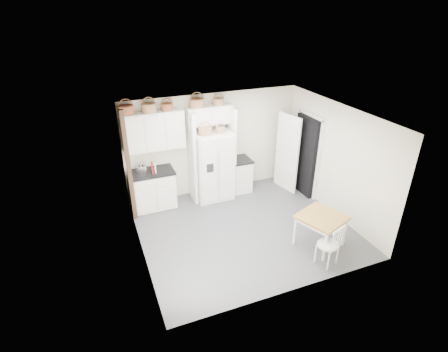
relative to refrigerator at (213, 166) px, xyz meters
name	(u,v)px	position (x,y,z in m)	size (l,w,h in m)	color
floor	(244,229)	(0.15, -1.62, -0.88)	(4.50, 4.50, 0.00)	#4D4D4D
ceiling	(248,116)	(0.15, -1.62, 1.72)	(4.50, 4.50, 0.00)	white
wall_back	(213,144)	(0.15, 0.38, 0.42)	(4.50, 4.50, 0.00)	beige
wall_left	(136,197)	(-2.10, -1.62, 0.42)	(4.00, 4.00, 0.00)	beige
wall_right	(335,160)	(2.40, -1.62, 0.42)	(4.00, 4.00, 0.00)	beige
refrigerator	(213,166)	(0.00, 0.00, 0.00)	(0.91, 0.73, 1.76)	silver
base_cab_left	(154,190)	(-1.51, 0.08, -0.42)	(0.99, 0.63, 0.92)	white
base_cab_right	(240,175)	(0.79, 0.08, -0.45)	(0.49, 0.58, 0.86)	white
dining_table	(320,231)	(1.35, -2.70, -0.53)	(0.84, 0.84, 0.70)	olive
windsor_chair	(328,245)	(1.14, -3.23, -0.45)	(0.43, 0.39, 0.87)	white
counter_left	(152,172)	(-1.51, 0.08, 0.06)	(1.03, 0.67, 0.04)	black
counter_right	(240,160)	(0.79, 0.08, -0.01)	(0.53, 0.62, 0.04)	black
toaster	(141,169)	(-1.74, 0.08, 0.17)	(0.26, 0.15, 0.18)	silver
cookbook_red	(152,168)	(-1.50, 0.00, 0.20)	(0.04, 0.16, 0.25)	#9B0A12
cookbook_cream	(155,168)	(-1.43, 0.00, 0.19)	(0.03, 0.15, 0.22)	beige
basket_upper_a	(126,110)	(-1.90, 0.21, 1.56)	(0.34, 0.34, 0.19)	brown
basket_upper_b	(149,108)	(-1.41, 0.21, 1.56)	(0.33, 0.33, 0.19)	brown
basket_upper_c	(167,107)	(-1.00, 0.21, 1.55)	(0.27, 0.27, 0.16)	brown
basket_bridge_a	(197,103)	(-0.29, 0.21, 1.57)	(0.35, 0.35, 0.19)	brown
basket_bridge_b	(219,101)	(0.24, 0.21, 1.55)	(0.27, 0.27, 0.15)	brown
basket_fridge_a	(205,131)	(-0.21, -0.10, 0.97)	(0.32, 0.32, 0.17)	brown
basket_fridge_b	(220,130)	(0.17, -0.10, 0.95)	(0.23, 0.23, 0.13)	brown
upper_cabinet	(154,131)	(-1.35, 0.21, 1.02)	(1.40, 0.34, 0.90)	white
bridge_cabinet	(209,115)	(0.00, 0.21, 1.24)	(1.12, 0.34, 0.45)	white
fridge_panel_left	(192,158)	(-0.51, 0.08, 0.27)	(0.08, 0.60, 2.30)	white
fridge_panel_right	(231,152)	(0.51, 0.08, 0.27)	(0.08, 0.60, 2.30)	white
trim_post	(129,168)	(-2.05, -0.27, 0.42)	(0.09, 0.09, 2.60)	black
doorway_void	(306,156)	(2.31, -0.62, 0.14)	(0.18, 0.85, 2.05)	black
door_slab	(287,153)	(1.95, -0.28, 0.14)	(0.80, 0.04, 2.05)	white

